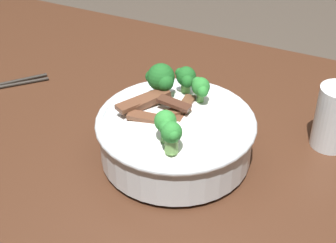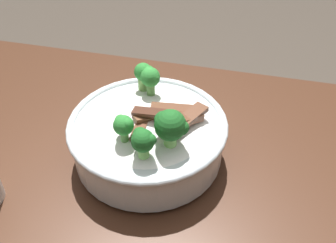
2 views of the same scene
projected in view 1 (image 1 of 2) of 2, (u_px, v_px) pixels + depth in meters
name	position (u px, v px, depth m)	size (l,w,h in m)	color
dining_table	(197.00, 196.00, 0.99)	(1.51, 0.76, 0.79)	#472819
rice_bowl	(175.00, 131.00, 0.82)	(0.26, 0.26, 0.14)	silver
drinking_glass	(333.00, 121.00, 0.86)	(0.06, 0.06, 0.11)	white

